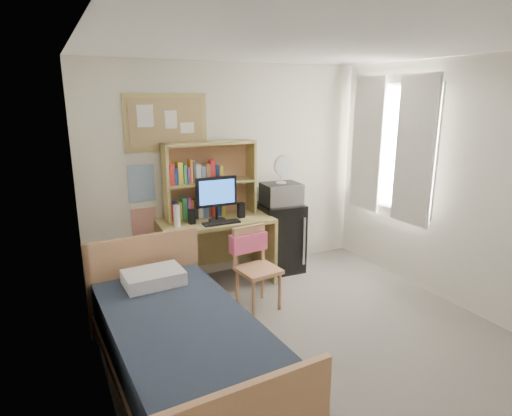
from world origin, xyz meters
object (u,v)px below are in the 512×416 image
mini_fridge (280,237)px  speaker_right (241,210)px  bulletin_board (166,122)px  monitor (217,199)px  desk_fan (281,171)px  speaker_left (192,217)px  microwave (281,194)px  bed (184,354)px  desk_chair (258,269)px  desk (216,252)px

mini_fridge → speaker_right: speaker_right is taller
bulletin_board → monitor: size_ratio=1.84×
speaker_right → desk_fan: (0.60, 0.11, 0.41)m
speaker_left → microwave: (1.20, 0.10, 0.12)m
bed → desk_fan: desk_fan is taller
monitor → speaker_left: size_ratio=3.05×
monitor → bulletin_board: bearing=139.4°
bed → bulletin_board: bearing=73.6°
mini_fridge → desk_fan: desk_fan is taller
desk_chair → speaker_right: bearing=73.9°
mini_fridge → microwave: microwave is taller
desk → bed: desk is taller
monitor → microwave: monitor is taller
mini_fridge → speaker_right: 0.77m
speaker_left → speaker_right: 0.60m
speaker_right → desk_fan: bearing=12.2°
bulletin_board → bed: (-0.48, -1.99, -1.63)m
desk → speaker_right: speaker_right is taller
speaker_left → bulletin_board: bearing=110.6°
bed → microwave: size_ratio=4.53×
monitor → microwave: size_ratio=1.11×
bulletin_board → desk_chair: size_ratio=1.07×
bed → monitor: monitor is taller
desk_chair → bed: (-1.10, -0.91, -0.15)m
speaker_right → microwave: microwave is taller
desk → mini_fridge: 0.91m
desk_chair → desk_fan: size_ratio=2.77×
bulletin_board → microwave: (1.34, -0.28, -0.90)m
mini_fridge → speaker_right: bearing=-164.1°
speaker_left → microwave: size_ratio=0.36×
bulletin_board → mini_fridge: 2.01m
bulletin_board → speaker_right: (0.73, -0.40, -1.01)m
speaker_left → desk_fan: desk_fan is taller
bed → speaker_right: (1.21, 1.59, 0.62)m
desk_chair → speaker_left: 0.97m
speaker_left → desk_fan: 1.28m
desk → microwave: bearing=4.4°
desk → desk_chair: bearing=-74.9°
speaker_right → desk_chair: bearing=-98.1°
desk_fan → bed: bearing=-133.3°
bed → desk_fan: size_ratio=6.55×
desk → monitor: bearing=-90.0°
desk → mini_fridge: size_ratio=1.47×
monitor → desk_fan: bearing=8.2°
desk_chair → speaker_right: speaker_right is taller
desk_chair → desk_fan: 1.39m
speaker_right → desk_fan: desk_fan is taller
monitor → desk_fan: 0.94m
bed → speaker_right: speaker_right is taller
desk_chair → speaker_right: (0.12, 0.68, 0.47)m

